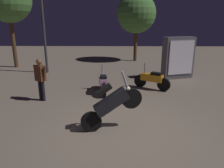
{
  "coord_description": "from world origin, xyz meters",
  "views": [
    {
      "loc": [
        -0.26,
        -5.28,
        2.86
      ],
      "look_at": [
        -0.36,
        0.99,
        1.0
      ],
      "focal_mm": 34.22,
      "sensor_mm": 36.0,
      "label": 1
    }
  ],
  "objects_px": {
    "motorcycle_orange_parked_right": "(152,79)",
    "kiosk_billboard": "(178,58)",
    "motorcycle_black_foreground": "(111,104)",
    "motorcycle_pink_parked_left": "(103,82)",
    "person_rider_beside": "(40,76)",
    "streetlamp_near": "(43,21)"
  },
  "relations": [
    {
      "from": "motorcycle_black_foreground",
      "to": "streetlamp_near",
      "type": "xyz_separation_m",
      "value": [
        -3.81,
        6.66,
        2.09
      ]
    },
    {
      "from": "motorcycle_black_foreground",
      "to": "motorcycle_pink_parked_left",
      "type": "relative_size",
      "value": 0.99
    },
    {
      "from": "motorcycle_pink_parked_left",
      "to": "kiosk_billboard",
      "type": "height_order",
      "value": "kiosk_billboard"
    },
    {
      "from": "motorcycle_pink_parked_left",
      "to": "streetlamp_near",
      "type": "distance_m",
      "value": 5.44
    },
    {
      "from": "motorcycle_orange_parked_right",
      "to": "person_rider_beside",
      "type": "distance_m",
      "value": 4.58
    },
    {
      "from": "person_rider_beside",
      "to": "kiosk_billboard",
      "type": "height_order",
      "value": "kiosk_billboard"
    },
    {
      "from": "motorcycle_pink_parked_left",
      "to": "motorcycle_black_foreground",
      "type": "bearing_deg",
      "value": 179.2
    },
    {
      "from": "person_rider_beside",
      "to": "kiosk_billboard",
      "type": "bearing_deg",
      "value": -29.28
    },
    {
      "from": "streetlamp_near",
      "to": "motorcycle_orange_parked_right",
      "type": "bearing_deg",
      "value": -28.58
    },
    {
      "from": "motorcycle_orange_parked_right",
      "to": "person_rider_beside",
      "type": "relative_size",
      "value": 0.92
    },
    {
      "from": "motorcycle_pink_parked_left",
      "to": "streetlamp_near",
      "type": "height_order",
      "value": "streetlamp_near"
    },
    {
      "from": "motorcycle_black_foreground",
      "to": "kiosk_billboard",
      "type": "bearing_deg",
      "value": 46.75
    },
    {
      "from": "streetlamp_near",
      "to": "kiosk_billboard",
      "type": "height_order",
      "value": "streetlamp_near"
    },
    {
      "from": "motorcycle_orange_parked_right",
      "to": "kiosk_billboard",
      "type": "bearing_deg",
      "value": -97.64
    },
    {
      "from": "person_rider_beside",
      "to": "streetlamp_near",
      "type": "distance_m",
      "value": 5.0
    },
    {
      "from": "streetlamp_near",
      "to": "motorcycle_black_foreground",
      "type": "bearing_deg",
      "value": -60.23
    },
    {
      "from": "kiosk_billboard",
      "to": "motorcycle_orange_parked_right",
      "type": "bearing_deg",
      "value": 32.54
    },
    {
      "from": "motorcycle_orange_parked_right",
      "to": "streetlamp_near",
      "type": "relative_size",
      "value": 0.33
    },
    {
      "from": "motorcycle_pink_parked_left",
      "to": "person_rider_beside",
      "type": "relative_size",
      "value": 1.05
    },
    {
      "from": "motorcycle_pink_parked_left",
      "to": "person_rider_beside",
      "type": "xyz_separation_m",
      "value": [
        -2.22,
        -0.98,
        0.49
      ]
    },
    {
      "from": "streetlamp_near",
      "to": "kiosk_billboard",
      "type": "distance_m",
      "value": 7.41
    },
    {
      "from": "motorcycle_black_foreground",
      "to": "kiosk_billboard",
      "type": "distance_m",
      "value": 6.49
    }
  ]
}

